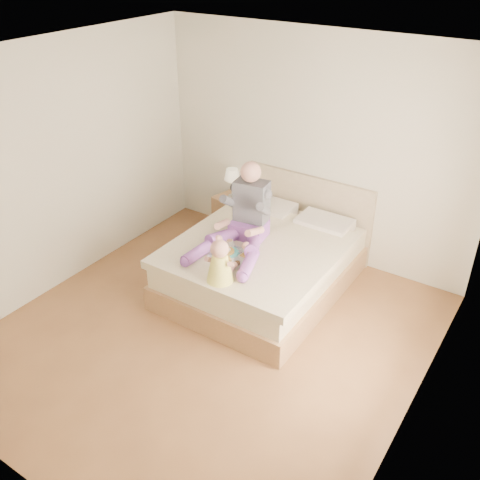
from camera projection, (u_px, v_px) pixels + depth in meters
The scene contains 7 objects.
room at pixel (213, 204), 4.65m from camera, with size 4.02×4.22×2.71m.
bed at pixel (266, 261), 6.06m from camera, with size 1.70×2.18×1.00m.
nightstand at pixel (233, 215), 7.14m from camera, with size 0.50×0.47×0.52m.
lamp at pixel (232, 176), 6.85m from camera, with size 0.20×0.20×0.40m.
adult at pixel (244, 220), 5.72m from camera, with size 0.76×1.12×0.90m.
tray at pixel (233, 254), 5.57m from camera, with size 0.45×0.36×0.12m.
baby at pixel (220, 264), 5.13m from camera, with size 0.29×0.40×0.45m.
Camera 1 is at (2.58, -3.34, 3.59)m, focal length 40.00 mm.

